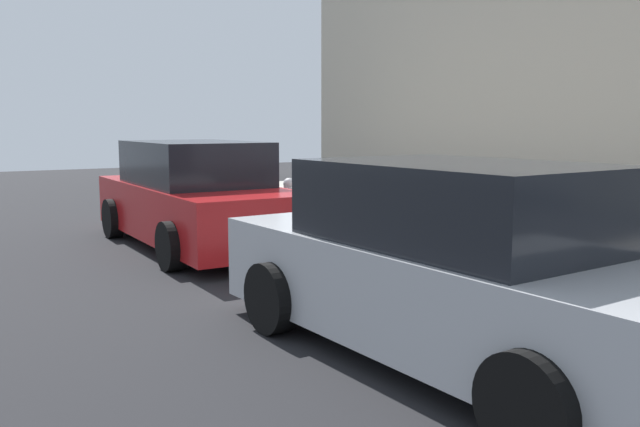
{
  "coord_description": "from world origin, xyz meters",
  "views": [
    {
      "loc": [
        -8.9,
        5.24,
        1.85
      ],
      "look_at": [
        -1.31,
        0.65,
        0.66
      ],
      "focal_mm": 37.43,
      "sensor_mm": 36.0,
      "label": 1
    }
  ],
  "objects_px": {
    "suitcase_navy_1": "(492,250)",
    "suitcase_red_10": "(307,210)",
    "suitcase_black_2": "(469,238)",
    "suitcase_red_3": "(440,233)",
    "suitcase_teal_4": "(419,225)",
    "suitcase_silver_7": "(357,214)",
    "fire_hydrant": "(289,198)",
    "parked_car_silver_0": "(457,268)",
    "suitcase_navy_8": "(337,210)",
    "suitcase_olive_5": "(399,225)",
    "suitcase_silver_0": "(527,251)",
    "suitcase_maroon_6": "(380,224)",
    "bollard_post": "(263,196)",
    "parked_car_red_1": "(195,198)",
    "suitcase_black_9": "(324,205)"
  },
  "relations": [
    {
      "from": "suitcase_navy_1",
      "to": "suitcase_red_10",
      "type": "height_order",
      "value": "suitcase_navy_1"
    },
    {
      "from": "suitcase_black_2",
      "to": "suitcase_red_3",
      "type": "bearing_deg",
      "value": 14.8
    },
    {
      "from": "suitcase_black_2",
      "to": "suitcase_teal_4",
      "type": "relative_size",
      "value": 0.87
    },
    {
      "from": "suitcase_silver_7",
      "to": "suitcase_teal_4",
      "type": "bearing_deg",
      "value": 179.34
    },
    {
      "from": "fire_hydrant",
      "to": "suitcase_teal_4",
      "type": "bearing_deg",
      "value": 179.34
    },
    {
      "from": "suitcase_red_3",
      "to": "fire_hydrant",
      "type": "distance_m",
      "value": 4.16
    },
    {
      "from": "fire_hydrant",
      "to": "parked_car_silver_0",
      "type": "height_order",
      "value": "parked_car_silver_0"
    },
    {
      "from": "suitcase_navy_8",
      "to": "suitcase_olive_5",
      "type": "bearing_deg",
      "value": -177.06
    },
    {
      "from": "suitcase_silver_0",
      "to": "suitcase_navy_8",
      "type": "height_order",
      "value": "suitcase_navy_8"
    },
    {
      "from": "suitcase_silver_0",
      "to": "suitcase_silver_7",
      "type": "distance_m",
      "value": 3.31
    },
    {
      "from": "suitcase_maroon_6",
      "to": "parked_car_silver_0",
      "type": "xyz_separation_m",
      "value": [
        -3.99,
        2.2,
        0.33
      ]
    },
    {
      "from": "suitcase_silver_0",
      "to": "suitcase_olive_5",
      "type": "height_order",
      "value": "suitcase_olive_5"
    },
    {
      "from": "suitcase_silver_7",
      "to": "suitcase_red_10",
      "type": "xyz_separation_m",
      "value": [
        1.43,
        0.05,
        -0.09
      ]
    },
    {
      "from": "suitcase_teal_4",
      "to": "suitcase_maroon_6",
      "type": "distance_m",
      "value": 0.99
    },
    {
      "from": "suitcase_navy_8",
      "to": "bollard_post",
      "type": "xyz_separation_m",
      "value": [
        2.44,
        0.1,
        0.0
      ]
    },
    {
      "from": "suitcase_teal_4",
      "to": "suitcase_navy_8",
      "type": "distance_m",
      "value": 2.0
    },
    {
      "from": "suitcase_navy_8",
      "to": "parked_car_red_1",
      "type": "relative_size",
      "value": 0.21
    },
    {
      "from": "suitcase_black_2",
      "to": "suitcase_silver_7",
      "type": "bearing_deg",
      "value": 1.48
    },
    {
      "from": "suitcase_black_2",
      "to": "parked_car_red_1",
      "type": "height_order",
      "value": "parked_car_red_1"
    },
    {
      "from": "suitcase_black_2",
      "to": "suitcase_navy_8",
      "type": "bearing_deg",
      "value": 1.69
    },
    {
      "from": "suitcase_silver_0",
      "to": "suitcase_navy_1",
      "type": "height_order",
      "value": "suitcase_navy_1"
    },
    {
      "from": "suitcase_black_9",
      "to": "suitcase_red_10",
      "type": "relative_size",
      "value": 1.94
    },
    {
      "from": "suitcase_black_2",
      "to": "bollard_post",
      "type": "distance_m",
      "value": 5.33
    },
    {
      "from": "suitcase_silver_0",
      "to": "bollard_post",
      "type": "bearing_deg",
      "value": 1.14
    },
    {
      "from": "suitcase_navy_1",
      "to": "suitcase_black_2",
      "type": "bearing_deg",
      "value": -11.12
    },
    {
      "from": "suitcase_olive_5",
      "to": "parked_car_red_1",
      "type": "relative_size",
      "value": 0.18
    },
    {
      "from": "suitcase_red_3",
      "to": "suitcase_maroon_6",
      "type": "distance_m",
      "value": 1.45
    },
    {
      "from": "suitcase_olive_5",
      "to": "suitcase_maroon_6",
      "type": "bearing_deg",
      "value": -2.54
    },
    {
      "from": "suitcase_red_3",
      "to": "suitcase_teal_4",
      "type": "height_order",
      "value": "suitcase_teal_4"
    },
    {
      "from": "suitcase_navy_8",
      "to": "bollard_post",
      "type": "relative_size",
      "value": 1.34
    },
    {
      "from": "suitcase_teal_4",
      "to": "bollard_post",
      "type": "height_order",
      "value": "suitcase_teal_4"
    },
    {
      "from": "suitcase_silver_0",
      "to": "parked_car_red_1",
      "type": "xyz_separation_m",
      "value": [
        4.56,
        2.12,
        0.28
      ]
    },
    {
      "from": "suitcase_teal_4",
      "to": "parked_car_red_1",
      "type": "relative_size",
      "value": 0.22
    },
    {
      "from": "suitcase_olive_5",
      "to": "bollard_post",
      "type": "height_order",
      "value": "suitcase_olive_5"
    },
    {
      "from": "suitcase_black_2",
      "to": "suitcase_red_3",
      "type": "relative_size",
      "value": 0.98
    },
    {
      "from": "suitcase_silver_0",
      "to": "suitcase_red_10",
      "type": "xyz_separation_m",
      "value": [
        4.74,
        0.05,
        -0.07
      ]
    },
    {
      "from": "suitcase_black_2",
      "to": "suitcase_maroon_6",
      "type": "height_order",
      "value": "suitcase_black_2"
    },
    {
      "from": "suitcase_red_10",
      "to": "suitcase_silver_0",
      "type": "bearing_deg",
      "value": -179.37
    },
    {
      "from": "suitcase_silver_7",
      "to": "suitcase_silver_0",
      "type": "bearing_deg",
      "value": -180.0
    },
    {
      "from": "suitcase_navy_8",
      "to": "suitcase_black_2",
      "type": "bearing_deg",
      "value": -178.31
    },
    {
      "from": "suitcase_black_2",
      "to": "suitcase_olive_5",
      "type": "height_order",
      "value": "suitcase_black_2"
    },
    {
      "from": "suitcase_navy_1",
      "to": "bollard_post",
      "type": "bearing_deg",
      "value": 0.92
    },
    {
      "from": "suitcase_silver_0",
      "to": "suitcase_navy_1",
      "type": "distance_m",
      "value": 0.5
    },
    {
      "from": "suitcase_navy_1",
      "to": "suitcase_red_10",
      "type": "distance_m",
      "value": 4.25
    },
    {
      "from": "suitcase_silver_0",
      "to": "suitcase_red_10",
      "type": "bearing_deg",
      "value": 0.63
    },
    {
      "from": "suitcase_silver_0",
      "to": "suitcase_black_2",
      "type": "bearing_deg",
      "value": -3.58
    },
    {
      "from": "suitcase_maroon_6",
      "to": "suitcase_black_9",
      "type": "bearing_deg",
      "value": 2.4
    },
    {
      "from": "suitcase_black_9",
      "to": "suitcase_black_2",
      "type": "bearing_deg",
      "value": -179.15
    },
    {
      "from": "suitcase_navy_1",
      "to": "suitcase_red_3",
      "type": "relative_size",
      "value": 0.87
    },
    {
      "from": "suitcase_maroon_6",
      "to": "suitcase_navy_8",
      "type": "distance_m",
      "value": 1.03
    }
  ]
}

